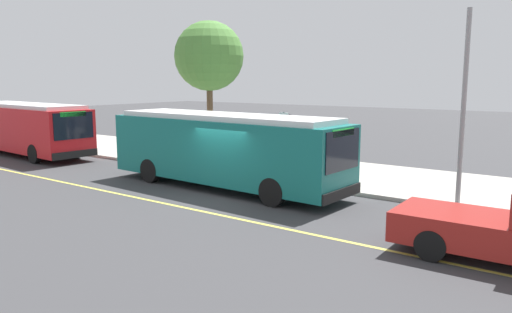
{
  "coord_description": "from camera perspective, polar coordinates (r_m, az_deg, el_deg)",
  "views": [
    {
      "loc": [
        11.51,
        -13.84,
        4.27
      ],
      "look_at": [
        0.15,
        1.68,
        1.28
      ],
      "focal_mm": 34.65,
      "sensor_mm": 36.0,
      "label": 1
    }
  ],
  "objects": [
    {
      "name": "utility_pole",
      "position": [
        17.61,
        22.83,
        5.16
      ],
      "size": [
        0.16,
        0.16,
        6.4
      ],
      "primitive_type": "cylinder",
      "color": "gray",
      "rests_on": "sidewalk_curb"
    },
    {
      "name": "transit_bus_main",
      "position": [
        19.54,
        -3.66,
        1.01
      ],
      "size": [
        10.69,
        3.03,
        2.95
      ],
      "color": "#146B66",
      "rests_on": "ground_plane"
    },
    {
      "name": "pedestrian_commuter",
      "position": [
        23.29,
        0.79,
        1.05
      ],
      "size": [
        0.24,
        0.4,
        1.69
      ],
      "color": "#282D47",
      "rests_on": "sidewalk_curb"
    },
    {
      "name": "ground_plane",
      "position": [
        18.5,
        -3.46,
        -4.52
      ],
      "size": [
        120.0,
        120.0,
        0.0
      ],
      "primitive_type": "plane",
      "color": "#38383A"
    },
    {
      "name": "route_sign_post",
      "position": [
        20.7,
        3.2,
        2.41
      ],
      "size": [
        0.44,
        0.08,
        2.8
      ],
      "color": "#333338",
      "rests_on": "sidewalk_curb"
    },
    {
      "name": "lane_stripe_center",
      "position": [
        16.92,
        -8.24,
        -5.86
      ],
      "size": [
        36.0,
        0.14,
        0.01
      ],
      "primitive_type": "cube",
      "color": "#E0D64C",
      "rests_on": "ground_plane"
    },
    {
      "name": "bus_shelter",
      "position": [
        24.54,
        -0.05,
        3.33
      ],
      "size": [
        2.9,
        1.6,
        2.48
      ],
      "color": "#333338",
      "rests_on": "sidewalk_curb"
    },
    {
      "name": "sidewalk_curb",
      "position": [
        23.32,
        5.99,
        -1.58
      ],
      "size": [
        44.0,
        6.4,
        0.15
      ],
      "primitive_type": "cube",
      "color": "#A8A399",
      "rests_on": "ground_plane"
    },
    {
      "name": "street_tree_near_shelter",
      "position": [
        29.49,
        -5.43,
        11.42
      ],
      "size": [
        4.05,
        4.05,
        7.53
      ],
      "color": "brown",
      "rests_on": "sidewalk_curb"
    },
    {
      "name": "transit_bus_second",
      "position": [
        31.04,
        -24.97,
        3.1
      ],
      "size": [
        10.3,
        3.15,
        2.95
      ],
      "color": "red",
      "rests_on": "ground_plane"
    },
    {
      "name": "waiting_bench",
      "position": [
        24.44,
        0.46,
        0.28
      ],
      "size": [
        1.6,
        0.48,
        0.95
      ],
      "color": "brown",
      "rests_on": "sidewalk_curb"
    }
  ]
}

